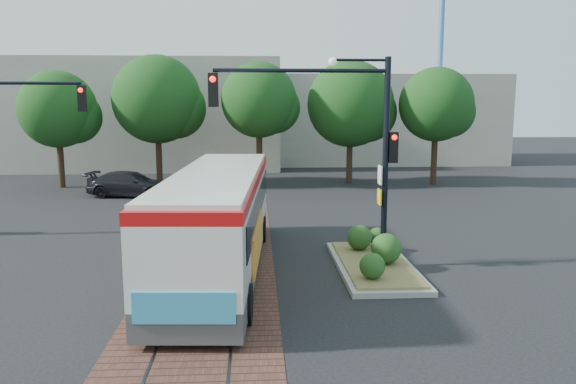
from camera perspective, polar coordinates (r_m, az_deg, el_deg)
The scene contains 9 objects.
ground at distance 17.79m, azimuth -7.38°, elevation -7.03°, with size 120.00×120.00×0.00m, color black.
trackbed at distance 21.65m, azimuth -6.64°, elevation -4.07°, with size 3.60×40.00×0.02m.
tree_row at distance 33.46m, azimuth -3.48°, elevation 9.00°, with size 26.40×5.60×7.67m.
warehouses at distance 45.84m, azimuth -5.62°, elevation 7.72°, with size 40.00×13.00×8.00m.
crane at distance 54.04m, azimuth 15.28°, elevation 15.17°, with size 8.00×0.50×18.00m.
city_bus at distance 16.47m, azimuth -7.06°, elevation -2.41°, with size 3.01×11.22×2.97m.
traffic_island at distance 17.16m, azimuth 8.76°, elevation -6.53°, with size 2.20×5.20×1.13m.
signal_pole_main at distance 16.46m, azimuth 5.74°, elevation 6.39°, with size 5.49×0.46×6.00m.
parked_car at distance 30.61m, azimuth -15.68°, elevation 0.78°, with size 1.84×4.53×1.32m, color black.
Camera 1 is at (1.29, -17.04, 4.94)m, focal length 35.00 mm.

